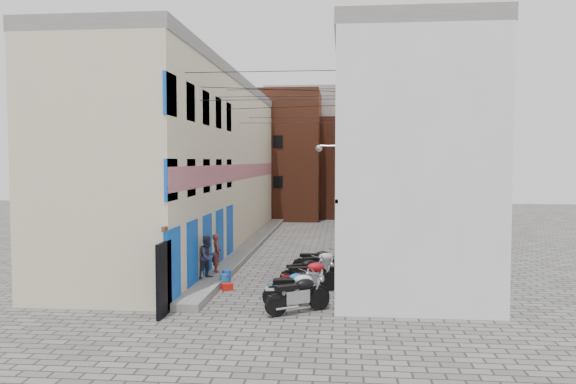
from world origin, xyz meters
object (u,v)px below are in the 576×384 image
(motorcycle_b, at_px, (296,287))
(water_jug_far, at_px, (227,277))
(person_a, at_px, (217,253))
(person_b, at_px, (208,257))
(red_crate, at_px, (227,287))
(motorcycle_a, at_px, (298,293))
(water_jug_near, at_px, (224,280))
(motorcycle_c, at_px, (291,283))
(motorcycle_f, at_px, (321,263))
(motorcycle_g, at_px, (317,260))
(motorcycle_d, at_px, (309,274))
(motorcycle_e, at_px, (304,270))

(motorcycle_b, xyz_separation_m, water_jug_far, (-2.83, 2.97, -0.35))
(person_a, relative_size, person_b, 0.95)
(person_b, bearing_deg, water_jug_far, -40.37)
(red_crate, bearing_deg, motorcycle_b, -37.65)
(motorcycle_a, distance_m, water_jug_near, 4.45)
(motorcycle_c, xyz_separation_m, water_jug_near, (-2.57, 1.40, -0.26))
(motorcycle_f, height_order, person_a, person_a)
(motorcycle_a, height_order, motorcycle_b, motorcycle_a)
(motorcycle_g, distance_m, water_jug_near, 4.13)
(person_b, bearing_deg, person_a, 31.94)
(motorcycle_c, xyz_separation_m, motorcycle_f, (0.88, 3.03, 0.13))
(motorcycle_a, xyz_separation_m, person_a, (-3.54, 4.66, 0.37))
(motorcycle_a, height_order, person_a, person_a)
(water_jug_far, bearing_deg, person_a, 122.09)
(motorcycle_g, bearing_deg, motorcycle_d, -2.48)
(motorcycle_e, distance_m, motorcycle_g, 1.98)
(motorcycle_f, height_order, motorcycle_g, motorcycle_f)
(motorcycle_c, height_order, red_crate, motorcycle_c)
(motorcycle_a, distance_m, motorcycle_c, 1.94)
(motorcycle_d, bearing_deg, motorcycle_a, -18.33)
(motorcycle_e, bearing_deg, red_crate, -99.51)
(motorcycle_g, bearing_deg, motorcycle_b, -4.58)
(motorcycle_b, relative_size, motorcycle_g, 1.04)
(motorcycle_b, bearing_deg, red_crate, -138.91)
(motorcycle_g, relative_size, person_a, 1.36)
(motorcycle_a, relative_size, water_jug_far, 4.07)
(motorcycle_b, xyz_separation_m, person_b, (-3.50, 2.80, 0.42))
(person_a, bearing_deg, water_jug_far, -172.87)
(motorcycle_d, xyz_separation_m, water_jug_near, (-3.13, 0.47, -0.39))
(motorcycle_e, xyz_separation_m, red_crate, (-2.65, -1.06, -0.44))
(person_a, distance_m, water_jug_far, 1.33)
(motorcycle_e, bearing_deg, motorcycle_a, -30.12)
(water_jug_near, bearing_deg, person_b, 158.03)
(motorcycle_e, height_order, person_b, person_b)
(motorcycle_d, bearing_deg, motorcycle_b, -23.04)
(motorcycle_d, bearing_deg, person_b, -115.89)
(motorcycle_e, height_order, person_a, person_a)
(motorcycle_f, xyz_separation_m, water_jug_near, (-3.45, -1.63, -0.39))
(motorcycle_g, xyz_separation_m, person_b, (-3.95, -2.21, 0.45))
(motorcycle_d, xyz_separation_m, water_jug_far, (-3.13, 0.90, -0.35))
(water_jug_far, bearing_deg, motorcycle_b, -46.34)
(motorcycle_d, bearing_deg, motorcycle_e, 179.16)
(motorcycle_f, xyz_separation_m, red_crate, (-3.23, -2.15, -0.50))
(motorcycle_g, height_order, red_crate, motorcycle_g)
(motorcycle_f, xyz_separation_m, person_b, (-4.12, -1.36, 0.42))
(motorcycle_d, bearing_deg, person_a, -131.18)
(person_b, bearing_deg, motorcycle_a, -98.49)
(motorcycle_a, relative_size, motorcycle_d, 1.01)
(person_a, bearing_deg, motorcycle_g, -98.94)
(motorcycle_f, distance_m, water_jug_near, 3.83)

